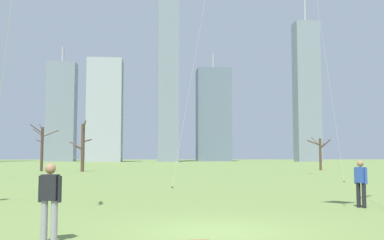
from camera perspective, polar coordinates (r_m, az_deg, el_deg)
ground_plane at (r=10.94m, az=2.97°, el=-13.96°), size 400.00×400.00×0.00m
kite_flyer_foreground_right_teal at (r=17.77m, az=-23.41°, el=-0.06°), size 2.96×6.93×9.95m
bystander_strolling_midfield at (r=16.52m, az=20.81°, el=-7.34°), size 0.33×0.46×1.62m
bystander_watching_nearby at (r=9.88m, az=-17.75°, el=-9.47°), size 0.50×0.27×1.62m
bare_tree_right_of_center at (r=51.63m, az=-13.84°, el=-3.32°), size 2.62×2.45×5.70m
bare_tree_left_of_center at (r=57.41m, az=16.09°, el=-3.90°), size 2.93×2.68×4.12m
bare_tree_rightmost at (r=54.70m, az=-18.67°, el=-3.21°), size 2.97×3.10×5.62m
skyline_mid_tower_right at (r=146.94m, az=2.76°, el=0.65°), size 10.99×8.24×35.81m
skyline_mid_tower_left at (r=141.00m, az=14.47°, el=3.61°), size 7.30×5.39×51.66m
skyline_slender_spire at (r=134.19m, az=-11.07°, el=1.20°), size 10.05×8.74×30.25m
skyline_squat_block at (r=138.58m, az=-3.09°, el=8.48°), size 6.33×8.39×66.24m
skyline_tall_tower at (r=146.26m, az=-16.36°, el=1.04°), size 8.75×6.20×36.49m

